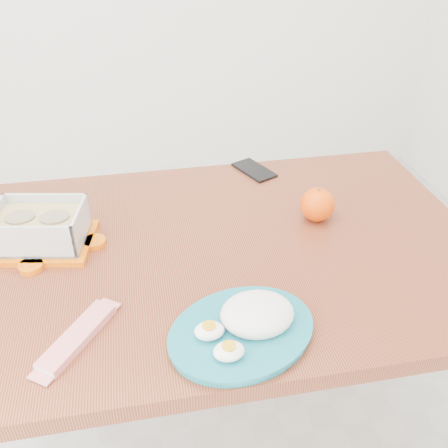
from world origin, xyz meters
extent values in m
cube|color=brown|center=(0.20, 0.06, 0.73)|extent=(1.25, 0.85, 0.04)
cylinder|color=brown|center=(-0.35, 0.42, 0.35)|extent=(0.06, 0.06, 0.71)
cylinder|color=brown|center=(0.77, 0.39, 0.35)|extent=(0.06, 0.06, 0.71)
cube|color=#E66406|center=(-0.22, 0.15, 0.76)|extent=(0.26, 0.22, 0.01)
cube|color=#B8BDBF|center=(-0.22, 0.15, 0.81)|extent=(0.23, 0.19, 0.08)
cube|color=tan|center=(-0.22, 0.15, 0.80)|extent=(0.21, 0.17, 0.06)
cylinder|color=#857557|center=(-0.26, 0.16, 0.82)|extent=(0.08, 0.08, 0.02)
cylinder|color=#857557|center=(-0.18, 0.14, 0.82)|extent=(0.08, 0.08, 0.02)
sphere|color=#FF4A05|center=(0.45, 0.12, 0.79)|extent=(0.09, 0.09, 0.09)
cylinder|color=#176F7F|center=(0.17, -0.24, 0.76)|extent=(0.36, 0.36, 0.02)
ellipsoid|color=white|center=(0.21, -0.22, 0.80)|extent=(0.17, 0.16, 0.06)
ellipsoid|color=white|center=(0.11, -0.24, 0.78)|extent=(0.07, 0.06, 0.03)
ellipsoid|color=white|center=(0.13, -0.29, 0.78)|extent=(0.07, 0.06, 0.03)
cube|color=red|center=(-0.13, -0.18, 0.76)|extent=(0.15, 0.17, 0.02)
cube|color=black|center=(0.37, 0.40, 0.75)|extent=(0.12, 0.15, 0.01)
camera|label=1|loc=(0.00, -0.88, 1.45)|focal=40.00mm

